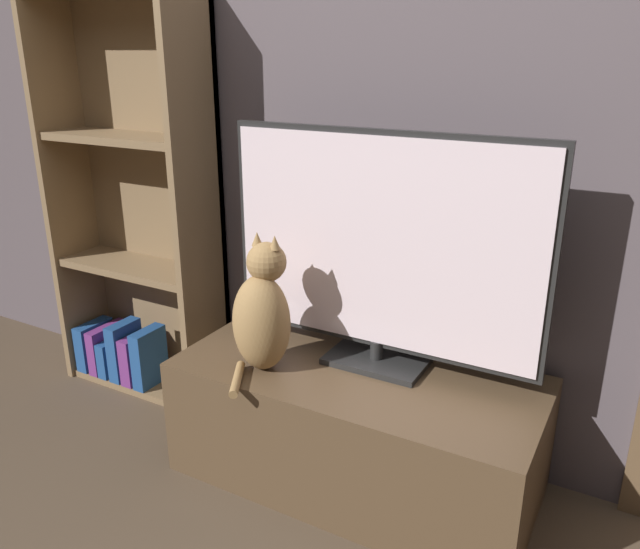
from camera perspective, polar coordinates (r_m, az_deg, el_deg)
wall_back at (r=2.12m, az=7.88°, el=16.61°), size 4.80×0.05×2.60m
tv_stand at (r=2.18m, az=3.28°, el=-13.65°), size 1.20×0.56×0.42m
tv at (r=1.98m, az=5.55°, el=2.22°), size 1.06×0.20×0.77m
cat at (r=2.03m, az=-5.24°, el=-3.60°), size 0.21×0.32×0.45m
bookshelf at (r=2.73m, az=-16.31°, el=4.47°), size 0.74×0.28×1.64m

